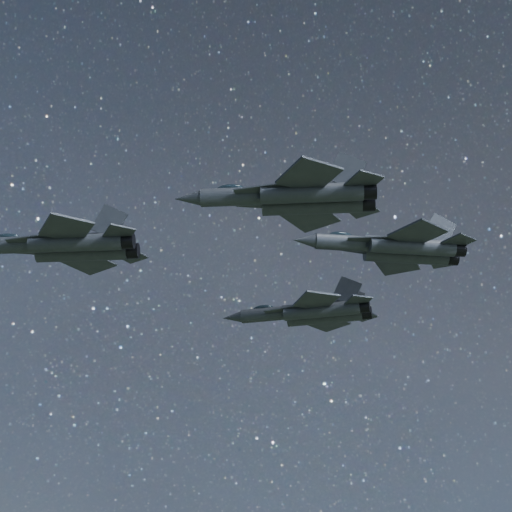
# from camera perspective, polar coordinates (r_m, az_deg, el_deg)

# --- Properties ---
(jet_lead) EXTENTS (19.92, 13.98, 5.03)m
(jet_lead) POSITION_cam_1_polar(r_m,az_deg,el_deg) (82.44, -13.77, 0.74)
(jet_lead) COLOR #2D3239
(jet_left) EXTENTS (17.54, 12.36, 4.44)m
(jet_left) POSITION_cam_1_polar(r_m,az_deg,el_deg) (87.06, 4.01, -4.11)
(jet_left) COLOR #2D3239
(jet_right) EXTENTS (17.34, 12.17, 4.37)m
(jet_right) POSITION_cam_1_polar(r_m,az_deg,el_deg) (64.24, 2.86, 4.32)
(jet_right) COLOR #2D3239
(jet_slot) EXTENTS (18.87, 12.72, 4.76)m
(jet_slot) POSITION_cam_1_polar(r_m,az_deg,el_deg) (82.93, 10.08, 0.59)
(jet_slot) COLOR #2D3239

